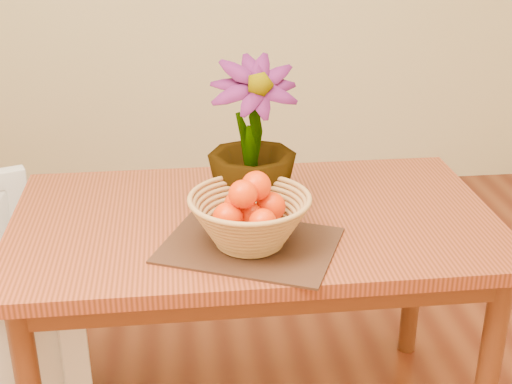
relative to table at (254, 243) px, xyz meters
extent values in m
cube|color=maroon|center=(0.00, 0.00, 0.07)|extent=(1.40, 0.80, 0.04)
cube|color=#522813|center=(0.00, 0.00, 0.01)|extent=(1.28, 0.68, 0.08)
cylinder|color=#522813|center=(0.62, -0.32, -0.31)|extent=(0.06, 0.06, 0.71)
cylinder|color=#522813|center=(-0.62, 0.32, -0.31)|extent=(0.06, 0.06, 0.71)
cylinder|color=#522813|center=(0.62, 0.32, -0.31)|extent=(0.06, 0.06, 0.71)
cube|color=#331D12|center=(-0.03, -0.18, 0.09)|extent=(0.54, 0.49, 0.01)
cylinder|color=#B3844A|center=(-0.03, -0.18, 0.10)|extent=(0.16, 0.16, 0.01)
sphere|color=red|center=(-0.03, -0.18, 0.18)|extent=(0.06, 0.06, 0.06)
sphere|color=red|center=(0.03, -0.16, 0.19)|extent=(0.08, 0.08, 0.08)
sphere|color=red|center=(-0.06, -0.12, 0.19)|extent=(0.07, 0.07, 0.07)
sphere|color=red|center=(-0.09, -0.21, 0.19)|extent=(0.08, 0.08, 0.08)
sphere|color=red|center=(-0.01, -0.24, 0.19)|extent=(0.07, 0.07, 0.07)
sphere|color=red|center=(-0.01, -0.16, 0.25)|extent=(0.08, 0.08, 0.08)
sphere|color=red|center=(-0.05, -0.20, 0.25)|extent=(0.07, 0.07, 0.07)
imported|color=#194B15|center=(0.00, 0.03, 0.31)|extent=(0.27, 0.27, 0.45)
camera|label=1|loc=(-0.21, -1.85, 0.99)|focal=50.00mm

